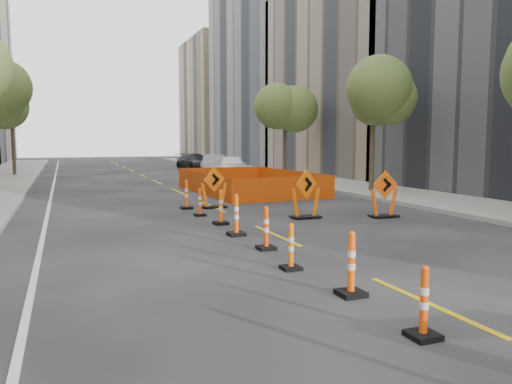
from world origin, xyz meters
name	(u,v)px	position (x,y,z in m)	size (l,w,h in m)	color
ground_plane	(358,272)	(0.00, 0.00, 0.00)	(140.00, 140.00, 0.00)	black
sidewalk_right	(382,191)	(9.00, 12.00, 0.07)	(4.00, 90.00, 0.15)	gray
bld_right_c	(381,80)	(17.00, 23.80, 7.00)	(12.00, 16.00, 14.00)	gray
bld_right_d	(288,68)	(17.00, 40.20, 10.00)	(12.00, 18.00, 20.00)	gray
bld_right_e	(233,100)	(17.00, 58.60, 8.00)	(12.00, 14.00, 16.00)	tan
tree_l_d	(12,111)	(-8.40, 30.00, 4.53)	(2.80, 2.80, 5.95)	#382B1E
tree_r_b	(373,97)	(8.40, 12.00, 4.53)	(2.80, 2.80, 5.95)	#382B1E
tree_r_c	(285,109)	(8.40, 22.00, 4.53)	(2.80, 2.80, 5.95)	#382B1E
channelizer_1	(424,302)	(-0.99, -3.05, 0.48)	(0.38, 0.38, 0.96)	#D93F09
channelizer_2	(351,264)	(-0.91, -1.20, 0.54)	(0.42, 0.42, 1.07)	#ED510A
channelizer_3	(291,246)	(-1.13, 0.65, 0.46)	(0.36, 0.36, 0.92)	orange
channelizer_4	(266,228)	(-0.90, 2.49, 0.51)	(0.40, 0.40, 1.02)	#DF3D09
channelizer_5	(236,215)	(-1.00, 4.34, 0.55)	(0.43, 0.43, 1.10)	#E84F09
channelizer_6	(221,207)	(-0.86, 6.19, 0.53)	(0.42, 0.42, 1.06)	#FF5A0A
channelizer_7	(200,202)	(-1.02, 8.04, 0.46)	(0.37, 0.37, 0.93)	#F8470A
channelizer_8	(186,194)	(-1.04, 9.88, 0.54)	(0.42, 0.42, 1.08)	#FF530A
chevron_sign_left	(214,188)	(-0.02, 9.77, 0.77)	(1.02, 0.61, 1.53)	orange
chevron_sign_center	(306,194)	(2.06, 6.33, 0.80)	(1.06, 0.64, 1.60)	#EE610A
chevron_sign_right	(384,194)	(4.54, 5.58, 0.77)	(1.03, 0.62, 1.55)	#EB5009
safety_fence	(248,182)	(3.16, 14.73, 0.50)	(4.73, 8.05, 1.01)	#F6450C
parked_car_near	(232,167)	(5.07, 23.05, 0.78)	(1.85, 4.59, 1.56)	white
parked_car_mid	(214,164)	(5.36, 28.12, 0.72)	(1.52, 4.36, 1.43)	gray
parked_car_far	(195,162)	(5.15, 33.28, 0.69)	(1.94, 4.77, 1.38)	black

